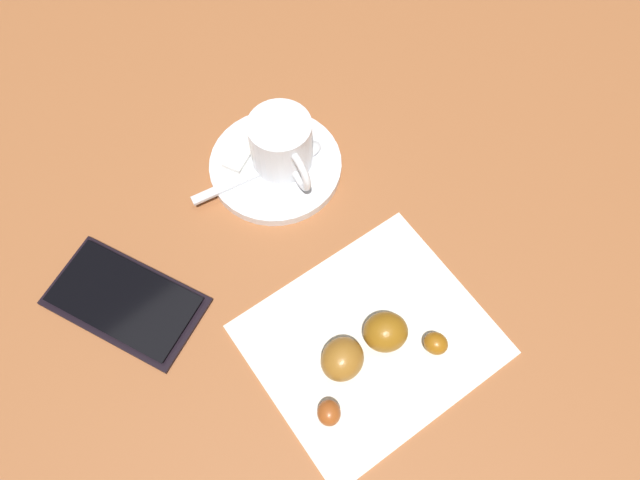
% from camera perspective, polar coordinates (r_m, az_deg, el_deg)
% --- Properties ---
extents(ground_plane, '(1.80, 1.80, 0.00)m').
position_cam_1_polar(ground_plane, '(0.57, 0.43, -1.04)').
color(ground_plane, '#9B5A32').
extents(saucer, '(0.13, 0.13, 0.01)m').
position_cam_1_polar(saucer, '(0.61, -4.16, 6.94)').
color(saucer, white).
rests_on(saucer, ground).
extents(espresso_cup, '(0.09, 0.06, 0.06)m').
position_cam_1_polar(espresso_cup, '(0.59, -3.59, 8.99)').
color(espresso_cup, white).
rests_on(espresso_cup, saucer).
extents(teaspoon, '(0.05, 0.14, 0.01)m').
position_cam_1_polar(teaspoon, '(0.60, -3.90, 7.19)').
color(teaspoon, silver).
rests_on(teaspoon, saucer).
extents(sugar_packet, '(0.05, 0.07, 0.01)m').
position_cam_1_polar(sugar_packet, '(0.62, -6.80, 8.99)').
color(sugar_packet, white).
rests_on(sugar_packet, saucer).
extents(napkin, '(0.19, 0.21, 0.00)m').
position_cam_1_polar(napkin, '(0.54, 4.75, -9.21)').
color(napkin, silver).
rests_on(napkin, ground).
extents(croissant, '(0.08, 0.13, 0.03)m').
position_cam_1_polar(croissant, '(0.52, 4.40, -10.19)').
color(croissant, '#955711').
rests_on(croissant, napkin).
extents(cell_phone, '(0.16, 0.12, 0.01)m').
position_cam_1_polar(cell_phone, '(0.57, -17.77, -5.41)').
color(cell_phone, black).
rests_on(cell_phone, ground).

